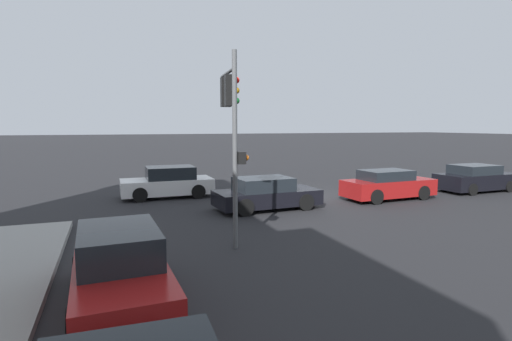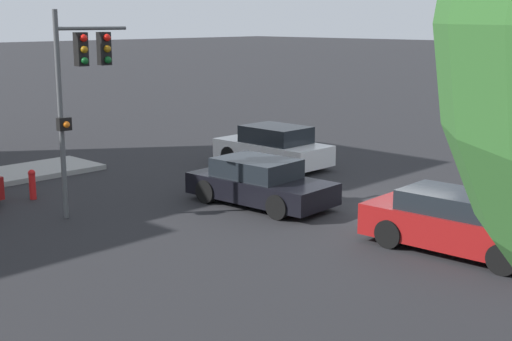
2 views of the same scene
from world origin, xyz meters
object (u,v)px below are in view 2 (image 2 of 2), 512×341
at_px(crossing_car_2, 273,147).
at_px(fire_hydrant, 32,183).
at_px(crossing_car_1, 260,183).
at_px(traffic_signal, 81,74).
at_px(crossing_car_3, 458,223).

xyz_separation_m(crossing_car_2, fire_hydrant, (1.90, 8.72, -0.23)).
bearing_deg(crossing_car_2, fire_hydrant, 77.67).
bearing_deg(crossing_car_1, traffic_signal, -126.90).
xyz_separation_m(crossing_car_3, fire_hydrant, (11.75, 4.43, -0.20)).
bearing_deg(crossing_car_1, fire_hydrant, -144.52).
relative_size(crossing_car_3, fire_hydrant, 4.98).
bearing_deg(crossing_car_2, crossing_car_3, 156.47).
bearing_deg(traffic_signal, crossing_car_2, 100.93).
bearing_deg(traffic_signal, fire_hydrant, -169.49).
bearing_deg(crossing_car_1, crossing_car_2, 125.38).
height_order(traffic_signal, crossing_car_1, traffic_signal).
distance_m(crossing_car_1, fire_hydrant, 6.93).
xyz_separation_m(crossing_car_1, crossing_car_3, (-6.35, -0.10, 0.03)).
bearing_deg(traffic_signal, crossing_car_3, 30.65).
bearing_deg(traffic_signal, crossing_car_1, 62.14).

